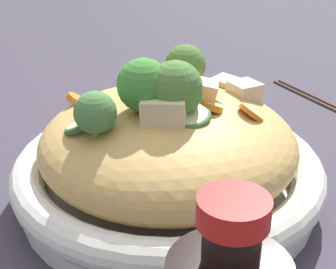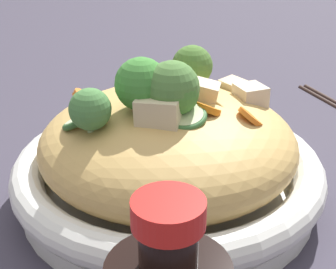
% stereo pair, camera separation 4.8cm
% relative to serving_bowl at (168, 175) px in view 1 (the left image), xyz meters
% --- Properties ---
extents(ground_plane, '(3.00, 3.00, 0.00)m').
position_rel_serving_bowl_xyz_m(ground_plane, '(0.00, 0.00, -0.03)').
color(ground_plane, '#3B3644').
extents(serving_bowl, '(0.30, 0.30, 0.05)m').
position_rel_serving_bowl_xyz_m(serving_bowl, '(0.00, 0.00, 0.00)').
color(serving_bowl, white).
rests_on(serving_bowl, ground_plane).
extents(noodle_heap, '(0.25, 0.25, 0.09)m').
position_rel_serving_bowl_xyz_m(noodle_heap, '(-0.00, 0.00, 0.04)').
color(noodle_heap, tan).
rests_on(noodle_heap, serving_bowl).
extents(broccoli_florets, '(0.18, 0.11, 0.07)m').
position_rel_serving_bowl_xyz_m(broccoli_florets, '(0.01, -0.00, 0.10)').
color(broccoli_florets, '#9EB977').
rests_on(broccoli_florets, serving_bowl).
extents(carrot_coins, '(0.08, 0.20, 0.04)m').
position_rel_serving_bowl_xyz_m(carrot_coins, '(0.01, -0.00, 0.08)').
color(carrot_coins, orange).
rests_on(carrot_coins, serving_bowl).
extents(zucchini_slices, '(0.08, 0.13, 0.03)m').
position_rel_serving_bowl_xyz_m(zucchini_slices, '(0.04, -0.02, 0.08)').
color(zucchini_slices, beige).
rests_on(zucchini_slices, serving_bowl).
extents(chicken_chunks, '(0.16, 0.09, 0.04)m').
position_rel_serving_bowl_xyz_m(chicken_chunks, '(-0.01, 0.03, 0.08)').
color(chicken_chunks, beige).
rests_on(chicken_chunks, serving_bowl).
extents(chopsticks_pair, '(0.16, 0.19, 0.01)m').
position_rel_serving_bowl_xyz_m(chopsticks_pair, '(-0.30, 0.13, -0.02)').
color(chopsticks_pair, black).
rests_on(chopsticks_pair, ground_plane).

